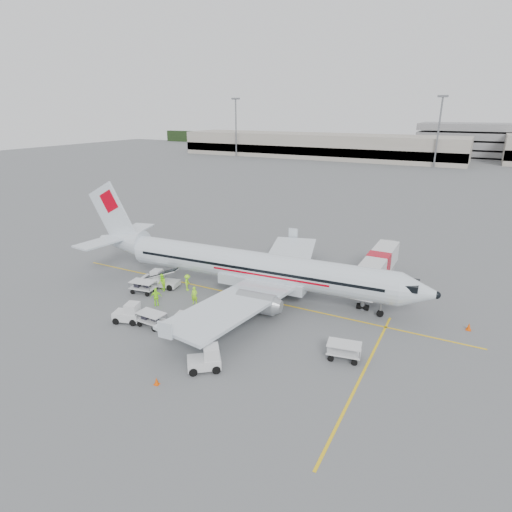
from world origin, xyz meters
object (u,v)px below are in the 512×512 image
object	(u,v)px
jet_bridge	(377,272)
tug_mid	(127,312)
tug_fore	(204,358)
aircraft	(256,247)
belt_loader	(161,275)
tug_aft	(153,277)

from	to	relation	value
jet_bridge	tug_mid	world-z (taller)	jet_bridge
tug_fore	aircraft	bearing A→B (deg)	64.33
aircraft	tug_fore	distance (m)	14.76
belt_loader	tug_fore	xyz separation A→B (m)	(12.96, -10.84, -0.45)
belt_loader	tug_fore	bearing A→B (deg)	-49.98
aircraft	tug_aft	world-z (taller)	aircraft
aircraft	tug_mid	world-z (taller)	aircraft
jet_bridge	tug_mid	xyz separation A→B (m)	(-18.19, -17.85, -1.06)
tug_fore	tug_aft	xyz separation A→B (m)	(-14.11, 10.84, -0.07)
belt_loader	tug_mid	size ratio (longest dim) A/B	2.15
aircraft	tug_fore	world-z (taller)	aircraft
tug_fore	tug_aft	size ratio (longest dim) A/B	1.07
aircraft	tug_fore	size ratio (longest dim) A/B	15.31
tug_mid	belt_loader	bearing A→B (deg)	91.28
aircraft	belt_loader	distance (m)	11.08
aircraft	tug_mid	size ratio (longest dim) A/B	15.56
aircraft	jet_bridge	world-z (taller)	aircraft
belt_loader	tug_fore	distance (m)	16.90
tug_mid	aircraft	bearing A→B (deg)	38.55
aircraft	belt_loader	xyz separation A→B (m)	(-9.99, -2.99, -3.75)
jet_bridge	belt_loader	size ratio (longest dim) A/B	2.95
belt_loader	tug_mid	world-z (taller)	belt_loader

